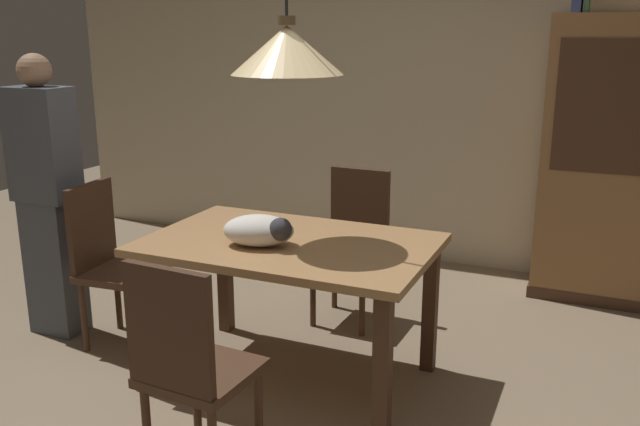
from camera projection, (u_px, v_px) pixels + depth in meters
The scene contains 9 objects.
back_wall at pixel (434, 72), 5.04m from camera, with size 6.40×0.10×2.90m, color beige.
dining_table at pixel (290, 260), 3.35m from camera, with size 1.40×0.90×0.75m.
chair_far_back at pixel (353, 239), 4.17m from camera, with size 0.41×0.41×0.93m.
chair_left_side at pixel (109, 257), 3.82m from camera, with size 0.43×0.43×0.93m.
chair_near_front at pixel (189, 362), 2.62m from camera, with size 0.42×0.42×0.93m.
cat_sleeping at pixel (260, 230), 3.23m from camera, with size 0.40×0.31×0.16m.
pendant_lamp at pixel (287, 49), 3.09m from camera, with size 0.52×0.52×1.30m.
hutch_bookcase at pixel (632, 169), 4.35m from camera, with size 1.12×0.45×1.85m.
person_standing at pixel (48, 198), 3.89m from camera, with size 0.36×0.22×1.63m.
Camera 1 is at (1.28, -2.40, 1.75)m, focal length 38.17 mm.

